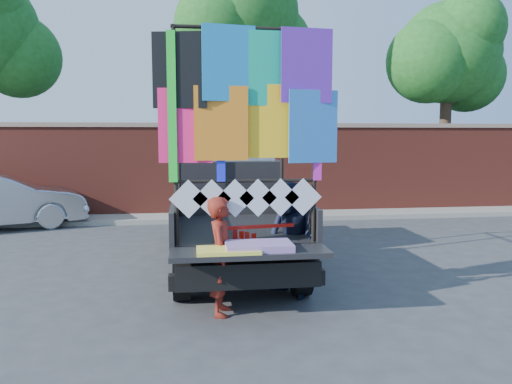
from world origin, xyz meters
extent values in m
plane|color=#38383A|center=(0.00, 0.00, 0.00)|extent=(90.00, 90.00, 0.00)
cube|color=maroon|center=(0.00, 7.00, 1.25)|extent=(30.00, 0.35, 2.50)
cube|color=gray|center=(0.00, 7.00, 2.55)|extent=(30.00, 0.45, 0.12)
cube|color=gray|center=(0.00, 6.30, 0.06)|extent=(30.00, 1.20, 0.12)
sphere|color=#1C5217|center=(-5.60, 8.60, 4.55)|extent=(2.40, 2.40, 2.40)
cylinder|color=#38281C|center=(1.00, 8.20, 2.73)|extent=(0.36, 0.36, 5.46)
sphere|color=#1C5217|center=(1.00, 8.20, 5.85)|extent=(3.20, 3.20, 3.20)
sphere|color=#1C5217|center=(1.90, 8.60, 5.07)|extent=(2.40, 2.40, 2.40)
sphere|color=#1C5217|center=(0.20, 7.90, 5.46)|extent=(2.60, 2.60, 2.60)
cylinder|color=#38281C|center=(7.50, 8.20, 2.27)|extent=(0.36, 0.36, 4.55)
sphere|color=#1C5217|center=(7.50, 8.20, 4.88)|extent=(3.20, 3.20, 3.20)
sphere|color=#1C5217|center=(8.40, 8.60, 4.23)|extent=(2.40, 2.40, 2.40)
sphere|color=#1C5217|center=(6.70, 7.90, 4.55)|extent=(2.60, 2.60, 2.60)
sphere|color=#1C5217|center=(7.80, 7.60, 5.52)|extent=(2.20, 2.20, 2.20)
cylinder|color=black|center=(-0.85, 2.63, 0.36)|extent=(0.24, 0.71, 0.71)
cylinder|color=black|center=(-0.85, -0.28, 0.36)|extent=(0.24, 0.71, 0.71)
cylinder|color=black|center=(0.83, 2.63, 0.36)|extent=(0.24, 0.71, 0.71)
cylinder|color=black|center=(0.83, -0.28, 0.36)|extent=(0.24, 0.71, 0.71)
cube|color=black|center=(-0.01, 1.12, 0.54)|extent=(1.83, 4.52, 0.32)
cube|color=black|center=(-0.01, 0.32, 0.84)|extent=(1.94, 2.48, 0.11)
cube|color=black|center=(-0.95, 0.32, 1.08)|extent=(0.06, 2.48, 0.48)
cube|color=black|center=(0.94, 0.32, 1.08)|extent=(0.06, 2.48, 0.48)
cube|color=black|center=(-0.01, 1.53, 1.08)|extent=(1.94, 0.06, 0.48)
cube|color=black|center=(-0.01, 2.58, 1.13)|extent=(1.94, 1.72, 1.35)
cube|color=#8C9EAD|center=(-0.01, 2.09, 1.56)|extent=(1.72, 0.06, 0.59)
cube|color=#8C9EAD|center=(-0.01, 3.39, 1.35)|extent=(1.72, 0.11, 0.75)
cube|color=black|center=(-0.01, 3.76, 0.86)|extent=(1.89, 0.97, 0.59)
cube|color=black|center=(-0.01, -1.19, 0.86)|extent=(1.94, 0.59, 0.06)
cube|color=black|center=(-0.01, -0.94, 0.45)|extent=(1.99, 0.16, 0.19)
cylinder|color=black|center=(-0.89, -0.81, 2.24)|extent=(0.05, 0.05, 2.69)
cylinder|color=black|center=(-0.89, 1.45, 2.24)|extent=(0.05, 0.05, 2.69)
cylinder|color=black|center=(0.88, -0.81, 2.24)|extent=(0.05, 0.05, 2.69)
cylinder|color=black|center=(0.88, 1.45, 2.24)|extent=(0.05, 0.05, 2.69)
cylinder|color=black|center=(-0.01, -0.81, 3.59)|extent=(1.83, 0.05, 0.05)
cylinder|color=black|center=(-0.01, 1.45, 3.59)|extent=(1.83, 0.05, 0.05)
cylinder|color=black|center=(-0.89, 0.32, 3.59)|extent=(0.05, 2.32, 0.05)
cylinder|color=black|center=(0.88, 0.32, 3.59)|extent=(0.05, 2.32, 0.05)
cylinder|color=black|center=(-0.01, -0.81, 1.70)|extent=(1.83, 0.04, 0.04)
cube|color=black|center=(-0.81, -0.84, 3.10)|extent=(0.67, 0.02, 0.92)
cube|color=#1991E1|center=(-0.28, -0.88, 3.10)|extent=(0.67, 0.02, 0.92)
cube|color=#0CAE85|center=(0.26, -0.84, 3.10)|extent=(0.67, 0.02, 0.92)
cube|color=#6926C0|center=(0.80, -0.88, 3.10)|extent=(0.67, 0.02, 0.92)
cube|color=#FF1C6A|center=(-0.81, -0.84, 2.40)|extent=(0.67, 0.02, 0.92)
cube|color=orange|center=(-0.28, -0.88, 2.40)|extent=(0.67, 0.02, 0.92)
cube|color=yellow|center=(0.26, -0.84, 2.40)|extent=(0.67, 0.02, 0.92)
cube|color=#3188EC|center=(0.80, -0.88, 2.40)|extent=(0.67, 0.02, 0.92)
cube|color=#1DE832|center=(-0.92, -0.86, 2.62)|extent=(0.11, 0.01, 1.83)
cube|color=#D423AE|center=(0.91, -0.86, 2.62)|extent=(0.11, 0.01, 1.83)
cube|color=#1C2BFE|center=(-0.33, -0.86, 2.62)|extent=(0.11, 0.01, 1.83)
cube|color=white|center=(-0.74, -0.85, 1.49)|extent=(0.49, 0.01, 0.49)
cube|color=white|center=(-0.45, -0.85, 1.49)|extent=(0.49, 0.01, 0.49)
cube|color=white|center=(-0.15, -0.85, 1.49)|extent=(0.49, 0.01, 0.49)
cube|color=white|center=(0.14, -0.85, 1.49)|extent=(0.49, 0.01, 0.49)
cube|color=white|center=(0.43, -0.85, 1.49)|extent=(0.49, 0.01, 0.49)
cube|color=white|center=(0.73, -0.85, 1.49)|extent=(0.49, 0.01, 0.49)
cube|color=#FF3873|center=(0.10, -1.19, 0.94)|extent=(0.81, 0.48, 0.09)
cube|color=#EFE84B|center=(-0.28, -1.27, 0.92)|extent=(0.75, 0.43, 0.04)
imported|color=maroon|center=(-0.33, -0.90, 0.76)|extent=(0.45, 0.61, 1.51)
imported|color=black|center=(0.68, -0.35, 0.82)|extent=(0.95, 1.00, 1.63)
cube|color=red|center=(0.17, -0.62, 1.07)|extent=(0.98, 0.19, 0.04)
cube|color=red|center=(-0.14, -0.64, 0.76)|extent=(0.06, 0.02, 0.57)
cube|color=red|center=(-0.05, -0.64, 0.74)|extent=(0.06, 0.02, 0.57)
cube|color=red|center=(0.03, -0.64, 0.72)|extent=(0.06, 0.02, 0.57)
cube|color=red|center=(0.11, -0.64, 0.70)|extent=(0.06, 0.02, 0.57)
camera|label=1|loc=(-0.73, -7.08, 2.29)|focal=35.00mm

